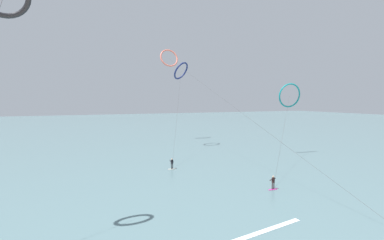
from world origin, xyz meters
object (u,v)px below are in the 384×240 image
(surfer_ivory, at_px, (172,164))
(kite_navy, at_px, (181,71))
(surfer_magenta, at_px, (273,184))
(kite_teal, at_px, (290,95))
(kite_coral, at_px, (169,58))

(surfer_ivory, distance_m, kite_navy, 25.35)
(surfer_magenta, relative_size, kite_navy, 0.09)
(surfer_magenta, xyz_separation_m, kite_navy, (-0.46, 31.01, 16.70))
(kite_navy, bearing_deg, surfer_magenta, 52.51)
(surfer_magenta, bearing_deg, kite_teal, 34.76)
(kite_coral, bearing_deg, surfer_magenta, -94.06)
(surfer_ivory, bearing_deg, kite_coral, -135.89)
(kite_coral, xyz_separation_m, kite_teal, (16.13, -26.36, -10.10))
(kite_teal, height_order, kite_navy, kite_navy)
(kite_coral, bearing_deg, kite_navy, -96.82)
(kite_coral, distance_m, kite_teal, 32.52)
(surfer_magenta, height_order, kite_navy, kite_navy)
(surfer_ivory, xyz_separation_m, kite_teal, (24.56, 1.33, 11.02))
(surfer_ivory, bearing_deg, surfer_magenta, 92.57)
(surfer_magenta, height_order, surfer_ivory, same)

